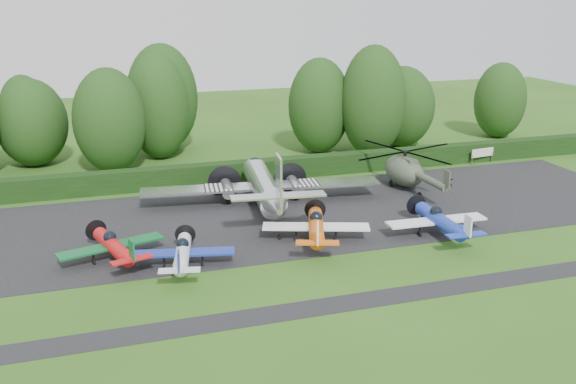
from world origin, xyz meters
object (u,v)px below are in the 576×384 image
object	(u,v)px
sign_board	(482,153)
light_plane_white	(182,253)
light_plane_red	(114,246)
helicopter	(405,168)
transport_plane	(264,186)
light_plane_orange	(316,227)
light_plane_blue	(440,221)

from	to	relation	value
sign_board	light_plane_white	bearing A→B (deg)	-144.85
light_plane_red	helicopter	size ratio (longest dim) A/B	0.58
transport_plane	light_plane_orange	xyz separation A→B (m)	(1.42, -9.05, -0.60)
light_plane_blue	transport_plane	bearing A→B (deg)	133.56
light_plane_orange	light_plane_red	bearing A→B (deg)	157.60
light_plane_blue	helicopter	xyz separation A→B (m)	(3.26, 12.08, 0.68)
light_plane_red	helicopter	bearing A→B (deg)	36.05
transport_plane	light_plane_orange	size ratio (longest dim) A/B	2.50
sign_board	transport_plane	bearing A→B (deg)	-156.61
light_plane_blue	light_plane_white	bearing A→B (deg)	178.10
transport_plane	light_plane_blue	xyz separation A→B (m)	(10.82, -10.61, -0.60)
light_plane_red	sign_board	size ratio (longest dim) A/B	2.63
light_plane_blue	helicopter	world-z (taller)	helicopter
light_plane_orange	light_plane_white	bearing A→B (deg)	170.30
light_plane_blue	light_plane_orange	bearing A→B (deg)	168.56
light_plane_white	light_plane_orange	distance (m)	10.22
transport_plane	light_plane_white	size ratio (longest dim) A/B	2.86
helicopter	sign_board	world-z (taller)	helicopter
transport_plane	sign_board	size ratio (longest dim) A/B	7.12
light_plane_blue	sign_board	xyz separation A→B (m)	(15.57, 17.76, -0.15)
light_plane_white	light_plane_orange	bearing A→B (deg)	-2.75
light_plane_white	light_plane_blue	xyz separation A→B (m)	(19.49, 0.03, 0.16)
light_plane_red	light_plane_white	world-z (taller)	light_plane_red
helicopter	light_plane_blue	bearing A→B (deg)	-103.38
light_plane_red	light_plane_blue	distance (m)	23.96
transport_plane	helicopter	size ratio (longest dim) A/B	1.58
light_plane_white	light_plane_red	bearing A→B (deg)	138.00
transport_plane	light_plane_blue	bearing A→B (deg)	-51.46
transport_plane	light_plane_orange	distance (m)	9.18
transport_plane	sign_board	distance (m)	27.36
helicopter	transport_plane	bearing A→B (deg)	-172.33
transport_plane	light_plane_white	bearing A→B (deg)	-136.16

